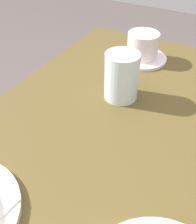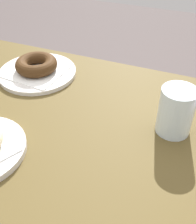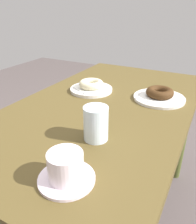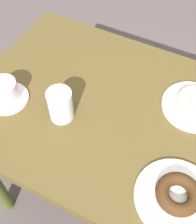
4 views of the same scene
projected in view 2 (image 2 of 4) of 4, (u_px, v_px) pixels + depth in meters
table at (54, 156)px, 0.72m from camera, size 1.23×0.70×0.71m
plate_chocolate_ring at (38, 72)px, 0.84m from camera, size 0.23×0.23×0.01m
napkin_chocolate_ring at (37, 70)px, 0.83m from camera, size 0.17×0.17×0.00m
donut_chocolate_ring at (36, 64)px, 0.82m from camera, size 0.12×0.12×0.04m
water_glass at (176, 111)px, 0.62m from camera, size 0.08×0.08×0.11m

